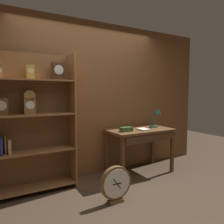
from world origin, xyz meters
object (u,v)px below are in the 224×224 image
object	(u,v)px
round_clock_large	(116,184)
bookshelf	(29,122)
workbench	(140,135)
toolbox_small	(126,129)
desk_lamp	(157,115)
open_repair_manual	(143,129)

from	to	relation	value
round_clock_large	bookshelf	bearing A→B (deg)	136.26
workbench	toolbox_small	distance (m)	0.36
desk_lamp	toolbox_small	world-z (taller)	desk_lamp
bookshelf	toolbox_small	distance (m)	1.51
bookshelf	desk_lamp	size ratio (longest dim) A/B	5.28
toolbox_small	desk_lamp	bearing A→B (deg)	7.89
workbench	desk_lamp	size ratio (longest dim) A/B	3.04
toolbox_small	round_clock_large	xyz separation A→B (m)	(-0.58, -0.64, -0.57)
toolbox_small	open_repair_manual	world-z (taller)	toolbox_small
toolbox_small	workbench	bearing A→B (deg)	8.99
desk_lamp	open_repair_manual	world-z (taller)	desk_lamp
toolbox_small	round_clock_large	bearing A→B (deg)	-132.20
bookshelf	round_clock_large	bearing A→B (deg)	-43.74
bookshelf	workbench	xyz separation A→B (m)	(1.81, -0.17, -0.33)
open_repair_manual	toolbox_small	bearing A→B (deg)	176.76
toolbox_small	open_repair_manual	bearing A→B (deg)	-6.32
desk_lamp	round_clock_large	world-z (taller)	desk_lamp
bookshelf	desk_lamp	distance (m)	2.22
bookshelf	toolbox_small	world-z (taller)	bookshelf
bookshelf	toolbox_small	bearing A→B (deg)	-8.44
bookshelf	desk_lamp	bearing A→B (deg)	-2.99
workbench	round_clock_large	xyz separation A→B (m)	(-0.91, -0.69, -0.43)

